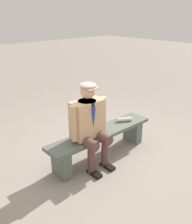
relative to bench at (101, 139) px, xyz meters
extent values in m
plane|color=gray|center=(0.00, 0.00, -0.31)|extent=(30.00, 30.00, 0.00)
cube|color=#525C54|center=(0.00, 0.00, 0.11)|extent=(1.87, 0.37, 0.05)
cube|color=#576358|center=(-0.76, 0.00, -0.12)|extent=(0.14, 0.32, 0.39)
cube|color=#576358|center=(0.76, 0.00, -0.12)|extent=(0.14, 0.32, 0.39)
cube|color=tan|center=(0.28, 0.00, 0.43)|extent=(0.48, 0.26, 0.55)
cylinder|color=#1E2338|center=(0.28, 0.00, 0.67)|extent=(0.26, 0.26, 0.06)
cone|color=navy|center=(0.28, 0.13, 0.49)|extent=(0.07, 0.07, 0.30)
sphere|color=#DBAD8C|center=(0.28, 0.02, 0.85)|extent=(0.21, 0.21, 0.21)
ellipsoid|color=#CAA78D|center=(0.28, 0.02, 0.92)|extent=(0.24, 0.24, 0.07)
cube|color=#CAA78D|center=(0.28, 0.11, 0.90)|extent=(0.17, 0.09, 0.02)
cylinder|color=brown|center=(0.15, 0.12, 0.15)|extent=(0.15, 0.42, 0.15)
cylinder|color=brown|center=(0.15, 0.24, -0.08)|extent=(0.11, 0.11, 0.46)
cube|color=black|center=(0.15, 0.30, -0.29)|extent=(0.10, 0.24, 0.05)
cylinder|color=tan|center=(0.01, 0.04, 0.45)|extent=(0.10, 0.11, 0.51)
cylinder|color=brown|center=(0.41, 0.12, 0.15)|extent=(0.15, 0.42, 0.15)
cylinder|color=brown|center=(0.41, 0.24, -0.08)|extent=(0.11, 0.11, 0.46)
cube|color=black|center=(0.41, 0.30, -0.29)|extent=(0.10, 0.24, 0.05)
cylinder|color=tan|center=(0.55, 0.04, 0.45)|extent=(0.11, 0.12, 0.51)
cylinder|color=beige|center=(-0.54, -0.01, 0.17)|extent=(0.25, 0.18, 0.07)
camera|label=1|loc=(2.32, 2.47, 1.85)|focal=39.38mm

